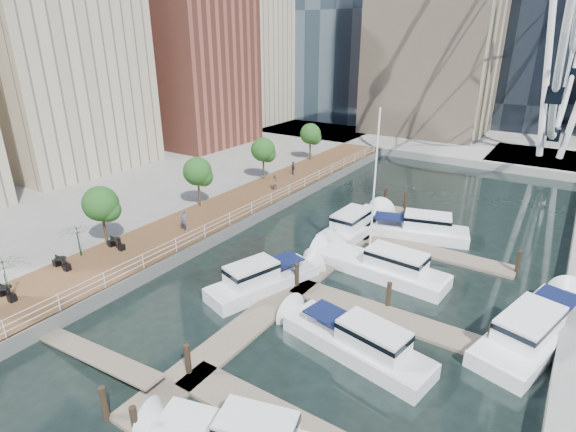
{
  "coord_description": "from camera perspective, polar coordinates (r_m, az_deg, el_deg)",
  "views": [
    {
      "loc": [
        16.8,
        -14.13,
        15.62
      ],
      "look_at": [
        -0.43,
        12.16,
        3.0
      ],
      "focal_mm": 28.0,
      "sensor_mm": 36.0,
      "label": 1
    }
  ],
  "objects": [
    {
      "name": "moored_yachts",
      "position": [
        32.03,
        11.77,
        -7.82
      ],
      "size": [
        21.0,
        30.01,
        11.5
      ],
      "color": "white",
      "rests_on": "ground"
    },
    {
      "name": "pedestrian_far",
      "position": [
        51.1,
        0.66,
        6.12
      ],
      "size": [
        0.92,
        0.81,
        1.49
      ],
      "primitive_type": "imported",
      "rotation": [
        0.0,
        0.0,
        2.51
      ],
      "color": "#343C42",
      "rests_on": "boardwalk"
    },
    {
      "name": "cafe_tables",
      "position": [
        33.01,
        -29.42,
        -6.77
      ],
      "size": [
        2.5,
        13.7,
        0.74
      ],
      "color": "black",
      "rests_on": "ground"
    },
    {
      "name": "cafe_seating",
      "position": [
        31.74,
        -32.59,
        -6.71
      ],
      "size": [
        4.73,
        12.6,
        2.74
      ],
      "color": "#0E3412",
      "rests_on": "ground"
    },
    {
      "name": "ground",
      "position": [
        26.94,
        -13.98,
        -14.32
      ],
      "size": [
        520.0,
        520.0,
        0.0
      ],
      "primitive_type": "plane",
      "color": "black",
      "rests_on": "ground"
    },
    {
      "name": "pedestrian_mid",
      "position": [
        45.87,
        -1.78,
        4.32
      ],
      "size": [
        0.9,
        0.97,
        1.58
      ],
      "primitive_type": "imported",
      "rotation": [
        0.0,
        0.0,
        -2.09
      ],
      "color": "#816859",
      "rests_on": "boardwalk"
    },
    {
      "name": "floating_docks",
      "position": [
        29.8,
        11.42,
        -9.11
      ],
      "size": [
        16.0,
        34.0,
        2.6
      ],
      "color": "#6D6051",
      "rests_on": "ground"
    },
    {
      "name": "boardwalk",
      "position": [
        41.74,
        -7.73,
        0.44
      ],
      "size": [
        6.0,
        60.0,
        1.0
      ],
      "primitive_type": "cube",
      "color": "brown",
      "rests_on": "ground"
    },
    {
      "name": "yacht_foreground",
      "position": [
        25.18,
        8.54,
        -16.75
      ],
      "size": [
        9.45,
        4.09,
        2.15
      ],
      "primitive_type": null,
      "rotation": [
        0.0,
        0.0,
        1.39
      ],
      "color": "silver",
      "rests_on": "ground"
    },
    {
      "name": "land_far",
      "position": [
        118.31,
        25.43,
        12.5
      ],
      "size": [
        200.0,
        114.0,
        1.0
      ],
      "primitive_type": "cube",
      "color": "gray",
      "rests_on": "ground"
    },
    {
      "name": "pier",
      "position": [
        67.89,
        30.14,
        6.05
      ],
      "size": [
        14.0,
        12.0,
        1.0
      ],
      "primitive_type": "cube",
      "color": "gray",
      "rests_on": "ground"
    },
    {
      "name": "street_trees",
      "position": [
        41.41,
        -11.43,
        5.56
      ],
      "size": [
        2.6,
        42.6,
        4.6
      ],
      "color": "#3F2B1C",
      "rests_on": "ground"
    },
    {
      "name": "railing",
      "position": [
        39.64,
        -4.61,
        0.98
      ],
      "size": [
        0.1,
        60.0,
        1.05
      ],
      "primitive_type": null,
      "color": "white",
      "rests_on": "boardwalk"
    },
    {
      "name": "seawall",
      "position": [
        39.96,
        -4.46,
        -0.42
      ],
      "size": [
        0.25,
        60.0,
        1.0
      ],
      "primitive_type": "cube",
      "color": "#595954",
      "rests_on": "ground"
    },
    {
      "name": "pedestrian_near",
      "position": [
        36.84,
        -13.08,
        -0.59
      ],
      "size": [
        0.71,
        0.53,
        1.79
      ],
      "primitive_type": "imported",
      "rotation": [
        0.0,
        0.0,
        0.16
      ],
      "color": "#4A4C62",
      "rests_on": "boardwalk"
    },
    {
      "name": "land_inland",
      "position": [
        62.17,
        -27.1,
        5.38
      ],
      "size": [
        48.0,
        90.0,
        1.0
      ],
      "primitive_type": "cube",
      "color": "gray",
      "rests_on": "ground"
    },
    {
      "name": "midrise_condos",
      "position": [
        64.95,
        -18.68,
        18.87
      ],
      "size": [
        19.0,
        67.0,
        28.0
      ],
      "color": "#BCAD8E",
      "rests_on": "ground"
    }
  ]
}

